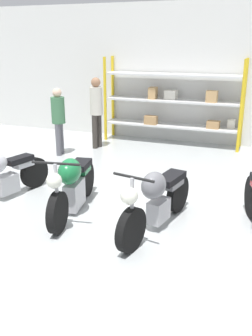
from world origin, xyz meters
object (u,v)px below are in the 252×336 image
Objects in this scene: shelving_rack at (174,102)px; motorcycle_silver at (3,176)px; person_browsing at (58,116)px; motorcycle_grey at (157,199)px; motorcycle_green at (72,184)px; person_near_rack at (96,107)px.

shelving_rack is 1.90× the size of motorcycle_silver.
motorcycle_grey is at bearing 128.82° from person_browsing.
motorcycle_green is at bearing -82.13° from motorcycle_grey.
shelving_rack is 3.06m from person_browsing.
motorcycle_silver is 1.20× the size of person_browsing.
motorcycle_silver is at bearing -81.33° from motorcycle_grey.
shelving_rack is 2.05m from person_near_rack.
person_near_rack is (0.58, 0.89, 0.12)m from person_browsing.
motorcycle_green reaches higher than motorcycle_grey.
person_near_rack is at bearing -147.28° from shelving_rack.
shelving_rack is 2.05× the size of person_near_rack.
person_near_rack is (0.12, 3.63, 0.64)m from motorcycle_silver.
person_browsing is at bearing 72.42° from person_near_rack.
person_browsing is at bearing -139.13° from shelving_rack.
person_browsing is at bearing -155.62° from motorcycle_silver.
person_near_rack is at bearing -132.96° from motorcycle_grey.
motorcycle_silver is at bearing -111.25° from shelving_rack.
person_near_rack reaches higher than motorcycle_silver.
motorcycle_grey is at bearing 141.05° from person_near_rack.
person_near_rack is (-1.72, -1.11, -0.06)m from shelving_rack.
person_browsing is (-3.26, 2.89, 0.45)m from motorcycle_grey.
person_browsing reaches higher than motorcycle_silver.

